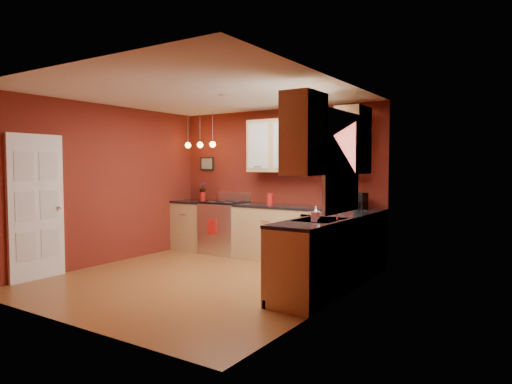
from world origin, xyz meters
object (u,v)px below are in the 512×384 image
Objects in this scene: sink at (320,221)px; soap_pump at (316,214)px; red_canister at (270,199)px; gas_range at (225,227)px; coffee_maker at (361,202)px.

sink is 0.31m from soap_pump.
red_canister is at bearing 137.93° from sink.
soap_pump reaches higher than gas_range.
red_canister is (-1.62, 1.46, 0.13)m from sink.
red_canister is at bearing -2.09° from gas_range.
coffee_maker is at bearing 1.71° from gas_range.
sink is at bearing -69.89° from coffee_maker.
sink is at bearing 104.01° from soap_pump.
red_canister reaches higher than soap_pump.
gas_range is 1.15m from red_canister.
red_canister reaches higher than gas_range.
soap_pump is at bearing -33.48° from gas_range.
gas_range is 3.27m from soap_pump.
gas_range is 3.05m from sink.
sink reaches higher than coffee_maker.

